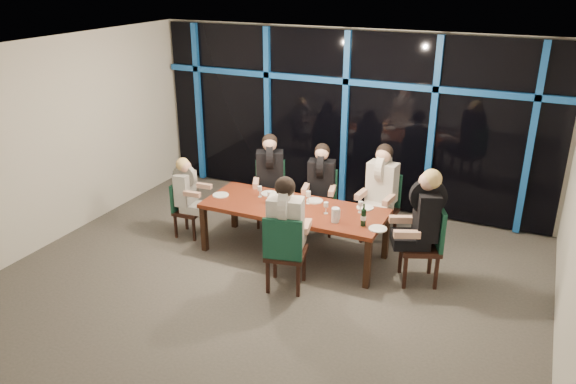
% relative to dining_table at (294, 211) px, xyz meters
% --- Properties ---
extents(room, '(7.04, 7.00, 3.02)m').
position_rel_dining_table_xyz_m(room, '(0.00, -0.80, 1.34)').
color(room, '#58544D').
rests_on(room, ground).
extents(window_wall, '(6.86, 0.43, 2.94)m').
position_rel_dining_table_xyz_m(window_wall, '(0.01, 2.13, 0.87)').
color(window_wall, black).
rests_on(window_wall, ground).
extents(dining_table, '(2.60, 1.00, 0.75)m').
position_rel_dining_table_xyz_m(dining_table, '(0.00, 0.00, 0.00)').
color(dining_table, maroon).
rests_on(dining_table, ground).
extents(chair_far_left, '(0.63, 0.63, 1.02)m').
position_rel_dining_table_xyz_m(chair_far_left, '(-0.81, 0.87, -0.11)').
color(chair_far_left, black).
rests_on(chair_far_left, ground).
extents(chair_far_mid, '(0.54, 0.54, 0.98)m').
position_rel_dining_table_xyz_m(chair_far_mid, '(0.05, 0.94, -0.14)').
color(chair_far_mid, black).
rests_on(chair_far_mid, ground).
extents(chair_far_right, '(0.53, 0.53, 1.04)m').
position_rel_dining_table_xyz_m(chair_far_right, '(1.00, 1.03, -0.10)').
color(chair_far_right, black).
rests_on(chair_far_right, ground).
extents(chair_end_left, '(0.42, 0.42, 0.86)m').
position_rel_dining_table_xyz_m(chair_end_left, '(-1.80, -0.11, -0.20)').
color(chair_end_left, black).
rests_on(chair_end_left, ground).
extents(chair_end_right, '(0.65, 0.65, 1.08)m').
position_rel_dining_table_xyz_m(chair_end_right, '(1.89, 0.04, -0.08)').
color(chair_end_right, black).
rests_on(chair_end_right, ground).
extents(chair_near_mid, '(0.59, 0.59, 1.06)m').
position_rel_dining_table_xyz_m(chair_near_mid, '(0.30, -0.95, -0.09)').
color(chair_near_mid, black).
rests_on(chair_near_mid, ground).
extents(diner_far_left, '(0.64, 0.70, 0.99)m').
position_rel_dining_table_xyz_m(diner_far_left, '(-0.77, 0.79, 0.29)').
color(diner_far_left, black).
rests_on(diner_far_left, ground).
extents(diner_far_mid, '(0.54, 0.65, 0.95)m').
position_rel_dining_table_xyz_m(diner_far_mid, '(0.07, 0.86, 0.25)').
color(diner_far_mid, black).
rests_on(diner_far_mid, ground).
extents(diner_far_right, '(0.55, 0.67, 1.01)m').
position_rel_dining_table_xyz_m(diner_far_right, '(0.99, 0.94, 0.31)').
color(diner_far_right, silver).
rests_on(diner_far_right, ground).
extents(diner_end_left, '(0.55, 0.44, 0.84)m').
position_rel_dining_table_xyz_m(diner_end_left, '(-1.72, -0.11, 0.14)').
color(diner_end_left, black).
rests_on(diner_end_left, ground).
extents(diner_end_right, '(0.74, 0.67, 1.05)m').
position_rel_dining_table_xyz_m(diner_end_right, '(1.81, 0.01, 0.34)').
color(diner_end_right, black).
rests_on(diner_end_right, ground).
extents(diner_near_mid, '(0.59, 0.71, 1.04)m').
position_rel_dining_table_xyz_m(diner_near_mid, '(0.28, -0.87, 0.33)').
color(diner_near_mid, silver).
rests_on(diner_near_mid, ground).
extents(plate_far_left, '(0.24, 0.24, 0.01)m').
position_rel_dining_table_xyz_m(plate_far_left, '(-0.54, 0.28, 0.08)').
color(plate_far_left, white).
rests_on(plate_far_left, dining_table).
extents(plate_far_mid, '(0.24, 0.24, 0.01)m').
position_rel_dining_table_xyz_m(plate_far_mid, '(0.19, 0.31, 0.08)').
color(plate_far_mid, white).
rests_on(plate_far_mid, dining_table).
extents(plate_far_right, '(0.24, 0.24, 0.01)m').
position_rel_dining_table_xyz_m(plate_far_right, '(0.93, 0.38, 0.08)').
color(plate_far_right, white).
rests_on(plate_far_right, dining_table).
extents(plate_end_left, '(0.24, 0.24, 0.01)m').
position_rel_dining_table_xyz_m(plate_end_left, '(-1.16, -0.07, 0.08)').
color(plate_end_left, white).
rests_on(plate_end_left, dining_table).
extents(plate_end_right, '(0.24, 0.24, 0.01)m').
position_rel_dining_table_xyz_m(plate_end_right, '(1.28, -0.21, 0.08)').
color(plate_end_right, white).
rests_on(plate_end_right, dining_table).
extents(plate_near_mid, '(0.24, 0.24, 0.01)m').
position_rel_dining_table_xyz_m(plate_near_mid, '(0.16, -0.31, 0.08)').
color(plate_near_mid, white).
rests_on(plate_near_mid, dining_table).
extents(wine_bottle, '(0.07, 0.07, 0.31)m').
position_rel_dining_table_xyz_m(wine_bottle, '(1.08, -0.18, 0.19)').
color(wine_bottle, black).
rests_on(wine_bottle, dining_table).
extents(water_pitcher, '(0.12, 0.11, 0.20)m').
position_rel_dining_table_xyz_m(water_pitcher, '(0.70, -0.23, 0.17)').
color(water_pitcher, white).
rests_on(water_pitcher, dining_table).
extents(tea_light, '(0.04, 0.04, 0.03)m').
position_rel_dining_table_xyz_m(tea_light, '(-0.02, -0.26, 0.08)').
color(tea_light, '#F59A49').
rests_on(tea_light, dining_table).
extents(wine_glass_a, '(0.07, 0.07, 0.19)m').
position_rel_dining_table_xyz_m(wine_glass_a, '(-0.35, -0.05, 0.20)').
color(wine_glass_a, white).
rests_on(wine_glass_a, dining_table).
extents(wine_glass_b, '(0.07, 0.07, 0.19)m').
position_rel_dining_table_xyz_m(wine_glass_b, '(0.14, 0.20, 0.20)').
color(wine_glass_b, silver).
rests_on(wine_glass_b, dining_table).
extents(wine_glass_c, '(0.06, 0.06, 0.17)m').
position_rel_dining_table_xyz_m(wine_glass_c, '(0.49, -0.02, 0.19)').
color(wine_glass_c, white).
rests_on(wine_glass_c, dining_table).
extents(wine_glass_d, '(0.06, 0.06, 0.17)m').
position_rel_dining_table_xyz_m(wine_glass_d, '(-0.61, 0.13, 0.19)').
color(wine_glass_d, silver).
rests_on(wine_glass_d, dining_table).
extents(wine_glass_e, '(0.06, 0.06, 0.17)m').
position_rel_dining_table_xyz_m(wine_glass_e, '(0.91, 0.20, 0.19)').
color(wine_glass_e, silver).
rests_on(wine_glass_e, dining_table).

